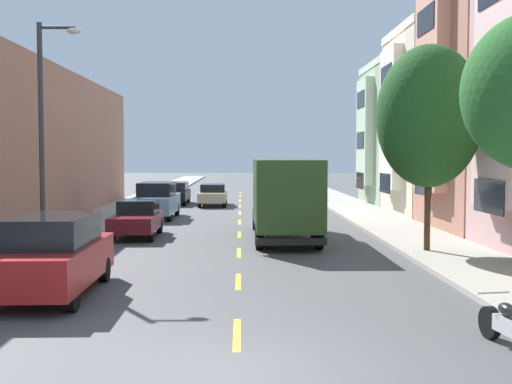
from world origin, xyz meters
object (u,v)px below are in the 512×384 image
object	(u,v)px
parked_suv_sky	(157,200)
parked_wagon_black	(175,192)
parked_suv_red	(53,255)
parked_pickup_charcoal	(289,184)
parked_pickup_orange	(283,180)
delivery_box_truck	(284,193)
parked_motorcycle	(511,327)
street_tree_second	(429,116)
parked_suv_navy	(299,186)
parked_hatchback_burgundy	(137,219)
street_lamp	(46,124)
moving_champagne_sedan	(213,194)

from	to	relation	value
parked_suv_sky	parked_wagon_black	world-z (taller)	parked_suv_sky
parked_suv_red	parked_pickup_charcoal	bearing A→B (deg)	77.80
parked_pickup_charcoal	parked_pickup_orange	bearing A→B (deg)	89.84
delivery_box_truck	parked_wagon_black	xyz separation A→B (m)	(-6.27, 18.34, -1.04)
parked_pickup_charcoal	parked_motorcycle	world-z (taller)	parked_pickup_charcoal
parked_pickup_orange	parked_pickup_charcoal	world-z (taller)	same
street_tree_second	parked_motorcycle	world-z (taller)	street_tree_second
delivery_box_truck	parked_wagon_black	size ratio (longest dim) A/B	1.74
parked_motorcycle	parked_suv_navy	bearing A→B (deg)	90.42
street_tree_second	parked_hatchback_burgundy	distance (m)	12.29
street_lamp	street_tree_second	bearing A→B (deg)	6.74
delivery_box_truck	moving_champagne_sedan	size ratio (longest dim) A/B	1.81
parked_wagon_black	parked_hatchback_burgundy	size ratio (longest dim) A/B	1.17
street_tree_second	parked_motorcycle	bearing A→B (deg)	-98.84
street_tree_second	parked_hatchback_burgundy	size ratio (longest dim) A/B	1.73
street_tree_second	parked_pickup_charcoal	size ratio (longest dim) A/B	1.30
parked_suv_red	parked_pickup_charcoal	xyz separation A→B (m)	(8.65, 40.02, -0.16)
parked_suv_red	parked_suv_sky	world-z (taller)	same
street_tree_second	parked_suv_navy	bearing A→B (deg)	94.13
street_tree_second	parked_suv_navy	size ratio (longest dim) A/B	1.43
street_tree_second	delivery_box_truck	world-z (taller)	street_tree_second
parked_pickup_charcoal	parked_suv_red	bearing A→B (deg)	-102.20
parked_suv_sky	parked_suv_navy	size ratio (longest dim) A/B	1.00
street_lamp	parked_pickup_charcoal	bearing A→B (deg)	73.97
parked_suv_sky	moving_champagne_sedan	xyz separation A→B (m)	(2.60, 8.40, -0.24)
street_tree_second	delivery_box_truck	distance (m)	6.66
parked_suv_navy	parked_pickup_orange	bearing A→B (deg)	90.88
parked_motorcycle	parked_wagon_black	bearing A→B (deg)	105.67
delivery_box_truck	parked_hatchback_burgundy	world-z (taller)	delivery_box_truck
parked_motorcycle	parked_suv_sky	bearing A→B (deg)	111.65
street_tree_second	parked_pickup_orange	bearing A→B (deg)	92.95
delivery_box_truck	parked_pickup_charcoal	xyz separation A→B (m)	(2.42, 30.05, -1.02)
delivery_box_truck	parked_motorcycle	distance (m)	14.88
street_tree_second	parked_pickup_charcoal	xyz separation A→B (m)	(-2.18, 33.95, -3.85)
parked_pickup_charcoal	parked_suv_navy	distance (m)	7.34
delivery_box_truck	parked_suv_sky	xyz separation A→B (m)	(-6.20, 8.55, -0.86)
street_tree_second	street_lamp	xyz separation A→B (m)	(-12.36, -1.46, -0.34)
street_lamp	parked_pickup_charcoal	distance (m)	37.01
parked_suv_sky	parked_hatchback_burgundy	bearing A→B (deg)	-88.57
parked_pickup_charcoal	parked_suv_sky	size ratio (longest dim) A/B	1.10
parked_wagon_black	moving_champagne_sedan	xyz separation A→B (m)	(2.67, -1.39, -0.05)
parked_suv_red	street_tree_second	bearing A→B (deg)	29.26
parked_pickup_orange	parked_suv_navy	distance (m)	15.35
parked_pickup_charcoal	parked_wagon_black	xyz separation A→B (m)	(-8.69, -11.71, -0.02)
street_lamp	delivery_box_truck	bearing A→B (deg)	34.64
parked_hatchback_burgundy	parked_pickup_orange	bearing A→B (deg)	77.19
parked_suv_red	moving_champagne_sedan	bearing A→B (deg)	84.41
street_lamp	parked_wagon_black	xyz separation A→B (m)	(1.49, 23.70, -3.53)
parked_wagon_black	street_tree_second	bearing A→B (deg)	-63.95
parked_pickup_charcoal	parked_hatchback_burgundy	xyz separation A→B (m)	(-8.43, -29.14, -0.07)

